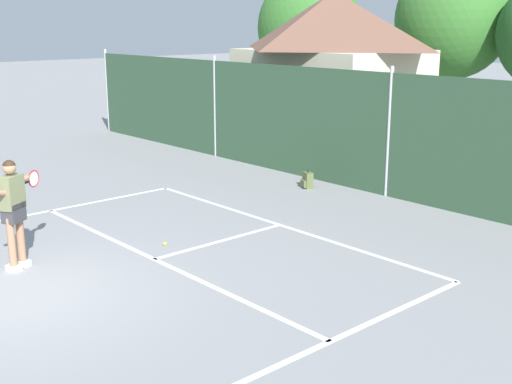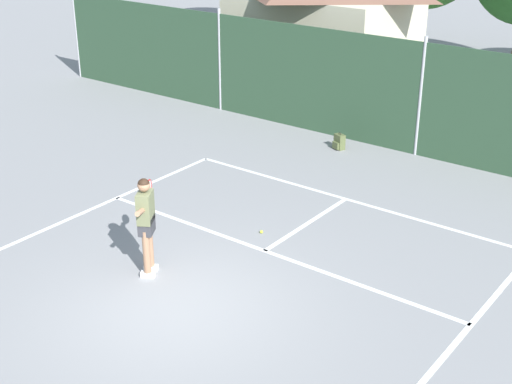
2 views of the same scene
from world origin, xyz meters
The scene contains 7 objects.
ground_plane centered at (0.00, 0.00, 0.00)m, with size 120.00×120.00×0.00m, color gray.
court_markings centered at (0.00, 0.65, 0.00)m, with size 8.30×11.10×0.01m.
chainlink_fence centered at (0.00, 9.00, 1.45)m, with size 26.09×0.09×3.04m.
clubhouse_building centered at (-5.34, 12.93, 2.57)m, with size 5.73×4.56×4.96m.
tennis_player centered at (-1.16, 0.55, 1.11)m, with size 0.88×1.20×1.85m.
tennis_ball centered at (-0.49, 3.03, 0.03)m, with size 0.07×0.07×0.07m, color #CCE033.
backpack_olive centered at (-1.78, 8.15, 0.19)m, with size 0.33×0.31×0.46m.
Camera 1 is at (9.27, -3.43, 4.01)m, focal length 46.39 mm.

